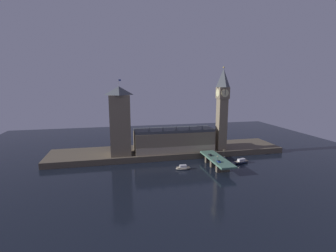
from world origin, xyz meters
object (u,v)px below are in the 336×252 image
Objects in this scene: street_lamp_near at (218,159)px; pedestrian_near_rail at (214,160)px; street_lamp_mid at (224,153)px; boat_upstream at (183,168)px; car_northbound_lead at (210,155)px; clock_tower at (222,107)px; car_northbound_trail at (219,161)px; victoria_tower at (120,121)px; boat_downstream at (241,162)px; pedestrian_mid_walk at (224,157)px.

pedestrian_near_rail is at bearing 87.00° from street_lamp_near.
street_lamp_mid is 36.12m from boat_upstream.
car_northbound_lead is at bearing 17.06° from boat_upstream.
clock_tower is 11.36× the size of street_lamp_near.
car_northbound_trail is at bearing -45.42° from pedestrian_near_rail.
car_northbound_trail is 13.66m from street_lamp_mid.
victoria_tower is 83.14m from car_northbound_lead.
clock_tower is 58.13m from pedestrian_near_rail.
car_northbound_lead is at bearing -20.54° from victoria_tower.
street_lamp_mid is 0.56× the size of boat_upstream.
street_lamp_near is at bearing -123.29° from car_northbound_trail.
boat_downstream is (100.64, -31.69, -33.95)m from victoria_tower.
pedestrian_near_rail is 0.25× the size of street_lamp_mid.
boat_downstream is at bearing -8.70° from car_northbound_lead.
boat_downstream is (7.17, -27.13, -44.78)m from clock_tower.
victoria_tower reaches higher than pedestrian_mid_walk.
clock_tower is at bearing 70.57° from pedestrian_mid_walk.
pedestrian_mid_walk is at bearing -50.58° from car_northbound_lead.
victoria_tower reaches higher than boat_downstream.
street_lamp_near reaches higher than pedestrian_near_rail.
pedestrian_mid_walk reaches higher than boat_upstream.
street_lamp_mid reaches higher than car_northbound_lead.
boat_downstream is at bearing 4.11° from boat_upstream.
victoria_tower is at bearing 177.21° from clock_tower.
boat_downstream is (27.13, -4.15, -6.55)m from car_northbound_lead.
clock_tower is at bearing 69.81° from street_lamp_mid.
clock_tower is at bearing 62.97° from street_lamp_near.
street_lamp_near reaches higher than pedestrian_mid_walk.
victoria_tower is 38.20× the size of pedestrian_near_rail.
street_lamp_near is at bearing -32.34° from boat_upstream.
car_northbound_lead is (-19.97, -22.98, -38.23)m from clock_tower.
clock_tower is 47.57m from street_lamp_mid.
pedestrian_mid_walk is (-11.67, -33.08, -37.87)m from clock_tower.
boat_upstream is at bearing -179.49° from street_lamp_mid.
boat_upstream is 53.20m from boat_downstream.
car_northbound_lead is at bearing 79.37° from pedestrian_near_rail.
pedestrian_near_rail is 0.25× the size of street_lamp_near.
pedestrian_near_rail reaches higher than car_northbound_lead.
car_northbound_trail reaches higher than boat_upstream.
clock_tower is 6.33× the size of boat_upstream.
boat_downstream is at bearing 19.51° from pedestrian_near_rail.
street_lamp_near is at bearing -117.03° from clock_tower.
street_lamp_near reaches higher than car_northbound_lead.
pedestrian_mid_walk is at bearing -3.58° from boat_upstream.
pedestrian_mid_walk is at bearing 41.91° from car_northbound_trail.
boat_downstream is (53.07, 3.81, 0.08)m from boat_upstream.
car_northbound_lead is 0.70× the size of street_lamp_mid.
street_lamp_mid is (8.70, 9.90, 3.60)m from car_northbound_trail.
clock_tower is 5.14× the size of boat_downstream.
street_lamp_near is (-23.13, -45.35, -34.60)m from clock_tower.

